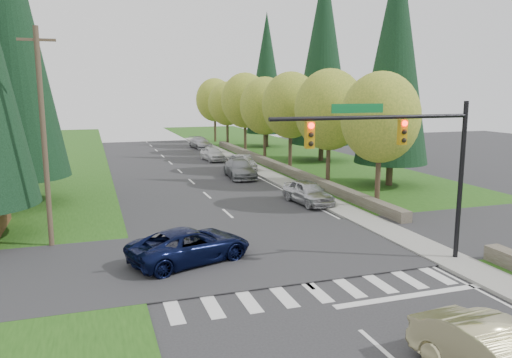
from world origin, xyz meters
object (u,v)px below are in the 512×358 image
parked_car_b (240,169)px  parked_car_e (201,143)px  parked_car_c (243,163)px  suv_navy (190,245)px  parked_car_d (213,154)px  parked_car_a (308,192)px

parked_car_b → parked_car_e: bearing=90.4°
parked_car_c → parked_car_e: parked_car_c is taller
parked_car_b → parked_car_c: parked_car_b is taller
suv_navy → parked_car_c: 24.81m
parked_car_d → parked_car_b: bearing=-96.3°
suv_navy → parked_car_b: size_ratio=1.03×
parked_car_a → parked_car_d: parked_car_a is taller
parked_car_d → parked_car_e: (1.15, 11.29, -0.03)m
parked_car_b → parked_car_d: size_ratio=1.23×
suv_navy → parked_car_c: (9.32, 22.99, -0.05)m
parked_car_a → parked_car_d: size_ratio=1.05×
parked_car_a → parked_car_e: parked_car_a is taller
parked_car_c → parked_car_e: size_ratio=0.89×
parked_car_c → parked_car_d: size_ratio=1.00×
parked_car_c → parked_car_b: bearing=-111.6°
parked_car_a → parked_car_b: size_ratio=0.86×
parked_car_a → parked_car_b: (-1.40, 10.66, -0.01)m
parked_car_c → parked_car_d: 7.07m
suv_navy → parked_car_e: bearing=-31.8°
parked_car_b → parked_car_d: parked_car_b is taller
suv_navy → parked_car_d: suv_navy is taller
parked_car_e → suv_navy: bearing=-108.4°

